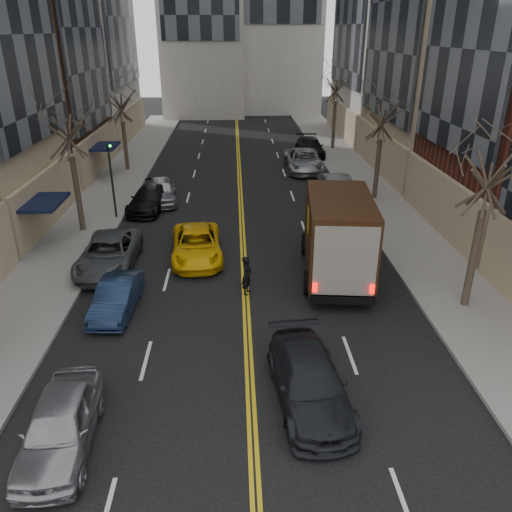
{
  "coord_description": "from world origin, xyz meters",
  "views": [
    {
      "loc": [
        -0.37,
        -6.1,
        10.26
      ],
      "look_at": [
        0.41,
        11.54,
        2.2
      ],
      "focal_mm": 35.0,
      "sensor_mm": 36.0,
      "label": 1
    }
  ],
  "objects_px": {
    "observer_sedan": "(309,382)",
    "taxi": "(197,245)",
    "ups_truck": "(337,235)",
    "pedestrian": "(247,275)"
  },
  "relations": [
    {
      "from": "observer_sedan",
      "to": "taxi",
      "type": "relative_size",
      "value": 1.0
    },
    {
      "from": "observer_sedan",
      "to": "taxi",
      "type": "height_order",
      "value": "observer_sedan"
    },
    {
      "from": "ups_truck",
      "to": "pedestrian",
      "type": "distance_m",
      "value": 4.49
    },
    {
      "from": "observer_sedan",
      "to": "taxi",
      "type": "xyz_separation_m",
      "value": [
        -4.01,
        10.53,
        -0.01
      ]
    },
    {
      "from": "observer_sedan",
      "to": "pedestrian",
      "type": "height_order",
      "value": "pedestrian"
    },
    {
      "from": "taxi",
      "to": "pedestrian",
      "type": "relative_size",
      "value": 2.97
    },
    {
      "from": "ups_truck",
      "to": "observer_sedan",
      "type": "height_order",
      "value": "ups_truck"
    },
    {
      "from": "ups_truck",
      "to": "pedestrian",
      "type": "xyz_separation_m",
      "value": [
        -4.05,
        -1.62,
        -1.09
      ]
    },
    {
      "from": "observer_sedan",
      "to": "taxi",
      "type": "distance_m",
      "value": 11.27
    },
    {
      "from": "ups_truck",
      "to": "taxi",
      "type": "xyz_separation_m",
      "value": [
        -6.39,
        2.1,
        -1.24
      ]
    }
  ]
}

